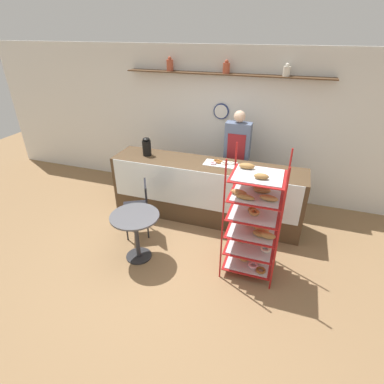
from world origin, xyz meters
name	(u,v)px	position (x,y,z in m)	size (l,w,h in m)	color
ground_plane	(184,255)	(0.00, 0.00, 0.00)	(14.00, 14.00, 0.00)	olive
back_wall	(223,124)	(0.00, 2.19, 1.36)	(10.00, 0.30, 2.70)	white
display_counter	(206,191)	(0.00, 1.10, 0.51)	(3.17, 0.67, 1.02)	#4C3823
pastry_rack	(254,221)	(0.95, 0.04, 0.80)	(0.68, 0.59, 1.70)	#A51919
person_worker	(237,157)	(0.38, 1.67, 0.96)	(0.43, 0.23, 1.76)	#282833
cafe_table	(136,226)	(-0.61, -0.23, 0.54)	(0.67, 0.67, 0.72)	#262628
cafe_chair	(141,203)	(-0.82, 0.32, 0.56)	(0.52, 0.52, 0.90)	black
coffee_carafe	(147,147)	(-1.06, 1.11, 1.17)	(0.15, 0.15, 0.31)	black
donut_tray_counter	(220,163)	(0.22, 1.15, 1.04)	(0.52, 0.26, 0.04)	white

